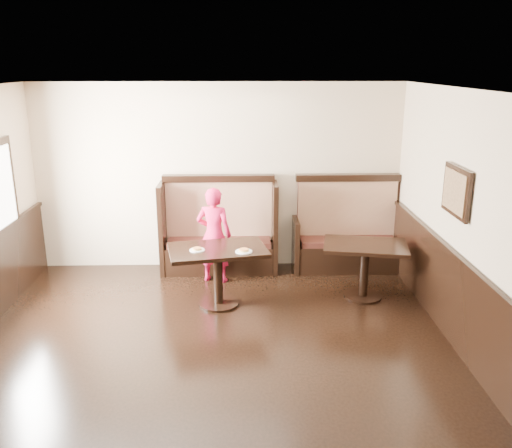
{
  "coord_description": "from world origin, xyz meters",
  "views": [
    {
      "loc": [
        0.34,
        -4.54,
        3.06
      ],
      "look_at": [
        0.53,
        2.35,
        1.0
      ],
      "focal_mm": 38.0,
      "sensor_mm": 36.0,
      "label": 1
    }
  ],
  "objects_px": {
    "booth_neighbor": "(347,238)",
    "child": "(214,235)",
    "table_main": "(218,262)",
    "booth_main": "(219,236)",
    "table_neighbor": "(365,258)"
  },
  "relations": [
    {
      "from": "table_main",
      "to": "child",
      "type": "relative_size",
      "value": 0.97
    },
    {
      "from": "booth_neighbor",
      "to": "child",
      "type": "relative_size",
      "value": 1.18
    },
    {
      "from": "booth_main",
      "to": "booth_neighbor",
      "type": "distance_m",
      "value": 1.95
    },
    {
      "from": "booth_main",
      "to": "booth_neighbor",
      "type": "relative_size",
      "value": 1.06
    },
    {
      "from": "booth_main",
      "to": "child",
      "type": "height_order",
      "value": "booth_main"
    },
    {
      "from": "booth_main",
      "to": "table_neighbor",
      "type": "height_order",
      "value": "booth_main"
    },
    {
      "from": "table_main",
      "to": "table_neighbor",
      "type": "xyz_separation_m",
      "value": [
        1.95,
        0.18,
        -0.03
      ]
    },
    {
      "from": "booth_neighbor",
      "to": "child",
      "type": "bearing_deg",
      "value": -167.07
    },
    {
      "from": "table_main",
      "to": "child",
      "type": "xyz_separation_m",
      "value": [
        -0.08,
        0.83,
        0.1
      ]
    },
    {
      "from": "table_main",
      "to": "child",
      "type": "height_order",
      "value": "child"
    },
    {
      "from": "table_neighbor",
      "to": "child",
      "type": "height_order",
      "value": "child"
    },
    {
      "from": "table_main",
      "to": "booth_main",
      "type": "bearing_deg",
      "value": 80.17
    },
    {
      "from": "table_main",
      "to": "table_neighbor",
      "type": "height_order",
      "value": "table_main"
    },
    {
      "from": "table_neighbor",
      "to": "child",
      "type": "xyz_separation_m",
      "value": [
        -2.03,
        0.64,
        0.13
      ]
    },
    {
      "from": "booth_neighbor",
      "to": "child",
      "type": "distance_m",
      "value": 2.07
    }
  ]
}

